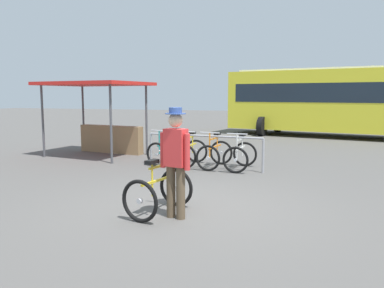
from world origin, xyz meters
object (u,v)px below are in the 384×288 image
Objects in this scene: racked_bike_yellow at (190,152)px; racked_bike_orange at (215,154)px; racked_bike_teal at (167,151)px; bus_distant at (341,99)px; person_with_featured_bike at (176,158)px; featured_bicycle at (163,183)px; market_stall at (102,111)px; racked_bike_white at (240,155)px.

racked_bike_orange is (0.70, -0.07, 0.00)m from racked_bike_yellow.
racked_bike_teal is 1.09× the size of racked_bike_yellow.
racked_bike_yellow is 0.11× the size of bus_distant.
person_with_featured_bike is (1.90, -4.43, 0.58)m from racked_bike_teal.
featured_bicycle is (0.20, -4.05, 0.12)m from racked_bike_orange.
racked_bike_orange is 4.37m from person_with_featured_bike.
market_stall reaches higher than racked_bike_orange.
bus_distant reaches higher than person_with_featured_bike.
bus_distant is at bearing 77.30° from person_with_featured_bike.
racked_bike_orange is 0.92× the size of featured_bicycle.
racked_bike_yellow is at bearing 174.49° from racked_bike_orange.
market_stall reaches higher than featured_bicycle.
market_stall is at bearing 162.21° from racked_bike_yellow.
person_with_featured_bike is at bearing -66.84° from racked_bike_teal.
racked_bike_yellow is 4.56m from person_with_featured_bike.
person_with_featured_bike reaches higher than racked_bike_teal.
racked_bike_orange is at bearing 174.49° from racked_bike_white.
racked_bike_yellow is 4.22m from featured_bicycle.
racked_bike_yellow and racked_bike_orange have the same top height.
bus_distant is at bearing 61.08° from racked_bike_teal.
racked_bike_white is 0.89× the size of featured_bicycle.
market_stall is (-4.71, 1.20, 1.03)m from racked_bike_white.
featured_bicycle reaches higher than racked_bike_teal.
featured_bicycle reaches higher than racked_bike_white.
racked_bike_yellow is 9.95m from bus_distant.
featured_bicycle is 13.51m from bus_distant.
market_stall is at bearing 159.16° from racked_bike_teal.
racked_bike_yellow is 0.65× the size of person_with_featured_bike.
person_with_featured_bike is 0.51× the size of market_stall.
racked_bike_white is 0.33× the size of market_stall.
featured_bicycle is 6.74m from market_stall.
person_with_featured_bike is at bearing -38.57° from featured_bicycle.
racked_bike_yellow is 0.70m from racked_bike_orange.
featured_bicycle is at bearing -69.22° from racked_bike_teal.
racked_bike_white is (1.39, -0.13, -0.00)m from racked_bike_yellow.
racked_bike_teal is 10.20m from bus_distant.
bus_distant is (3.50, 8.99, 1.37)m from racked_bike_orange.
racked_bike_orange is 1.04× the size of racked_bike_white.
racked_bike_orange is 0.34× the size of market_stall.
person_with_featured_bike is (0.50, -4.30, 0.58)m from racked_bike_orange.
racked_bike_white is at bearing -5.51° from racked_bike_teal.
person_with_featured_bike is at bearing -83.33° from racked_bike_orange.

